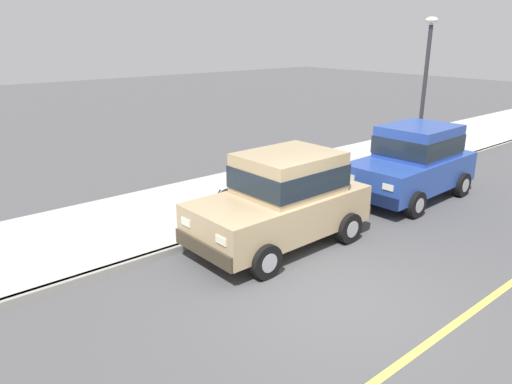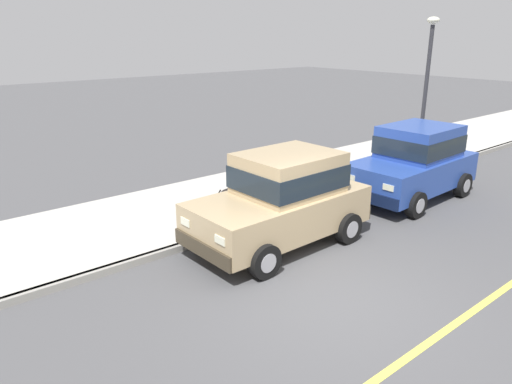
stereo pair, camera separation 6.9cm
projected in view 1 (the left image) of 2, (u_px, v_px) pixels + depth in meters
ground_plane at (337, 299)px, 7.77m from camera, size 80.00×80.00×0.00m
curb at (222, 234)px, 10.08m from camera, size 0.16×64.00×0.14m
sidewalk at (177, 211)px, 11.39m from camera, size 3.60×64.00×0.14m
lane_centre_line at (426, 345)px, 6.61m from camera, size 0.12×57.60×0.01m
car_tan_hatchback at (283, 198)px, 9.53m from camera, size 2.01×3.83×1.88m
car_blue_hatchback at (413, 161)px, 12.30m from camera, size 2.06×3.86×1.88m
dog_black at (230, 192)px, 11.66m from camera, size 0.21×0.75×0.49m
street_lamp at (426, 76)px, 14.21m from camera, size 0.36×0.36×4.42m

